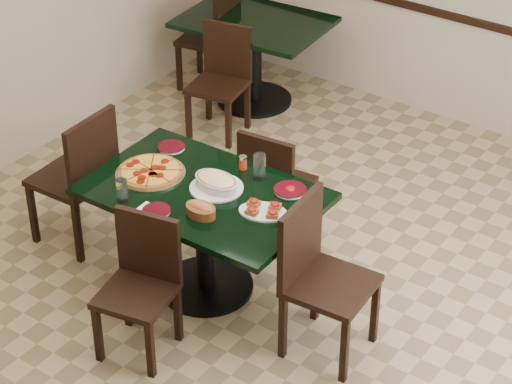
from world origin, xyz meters
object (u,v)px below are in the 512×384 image
Objects in this scene: chair_far at (273,182)px; back_chair_near at (222,74)px; chair_right at (317,269)px; chair_left at (81,172)px; bruschetta_platter at (263,210)px; chair_near at (142,278)px; main_table at (204,215)px; back_table at (254,45)px; back_chair_left at (216,32)px; bread_basket at (201,210)px; pepperoni_pizza at (151,172)px; lasagna_casserole at (216,182)px.

chair_far is 1.61m from back_chair_near.
chair_left is (-1.83, -0.02, 0.01)m from chair_right.
bruschetta_platter is (1.41, 0.08, 0.21)m from chair_left.
main_table is at bearing 79.61° from chair_near.
back_chair_left is (-0.41, 0.02, -0.00)m from back_table.
back_table is 2.84m from bread_basket.
back_table is 1.44× the size of chair_near.
chair_near is at bearing 58.99° from chair_left.
bruschetta_platter is (1.60, -1.71, 0.28)m from back_chair_near.
chair_far is (0.05, 0.67, -0.08)m from main_table.
pepperoni_pizza is (-1.23, -0.00, 0.21)m from chair_right.
chair_near is 0.93× the size of back_chair_left.
chair_right is 1.83m from chair_left.
chair_right is 2.68m from back_chair_near.
chair_near is (1.25, -2.87, -0.04)m from back_table.
bread_basket is (1.38, -2.47, 0.26)m from back_table.
back_chair_near is at bearing 131.19° from lasagna_casserole.
back_table is at bearing 119.77° from bread_basket.
chair_right is 1.11× the size of back_chair_near.
bread_basket is at bearing 25.74° from back_chair_left.
back_table is 3.10m from chair_right.
chair_near is (-0.04, -1.28, -0.00)m from chair_far.
lasagna_casserole is (1.70, -2.22, 0.27)m from back_chair_left.
chair_left reaches higher than chair_far.
back_chair_near is at bearing -46.96° from chair_far.
back_table is 2.84× the size of pepperoni_pizza.
pepperoni_pizza is at bearing 85.72° from chair_right.
bread_basket is 0.36m from bruschetta_platter.
back_chair_near reaches higher than back_table.
pepperoni_pizza is (0.60, 0.02, 0.21)m from chair_left.
chair_left is (0.25, -2.32, 0.04)m from back_table.
back_chair_near reaches higher than pepperoni_pizza.
chair_left reaches higher than back_chair_left.
chair_right is 2.88× the size of bruschetta_platter.
lasagna_casserole is (0.03, 0.68, 0.31)m from chair_near.
pepperoni_pizza is at bearing 89.94° from chair_left.
chair_near is at bearing -89.32° from main_table.
back_chair_near is 0.95× the size of back_chair_left.
back_chair_near is 2.69× the size of lasagna_casserole.
chair_right is 2.99× the size of lasagna_casserole.
back_chair_near is at bearing 44.45° from chair_right.
main_table is 4.18× the size of bruschetta_platter.
back_chair_near is 4.49× the size of bread_basket.
back_chair_near is (-1.18, 2.33, 0.01)m from chair_near.
lasagna_casserole is at bearing 78.32° from chair_right.
main_table is at bearing -66.07° from back_table.
chair_right is at bearing -52.48° from back_table.
chair_right reaches higher than chair_far.
chair_right is 4.98× the size of bread_basket.
back_table is 2.46m from pepperoni_pizza.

